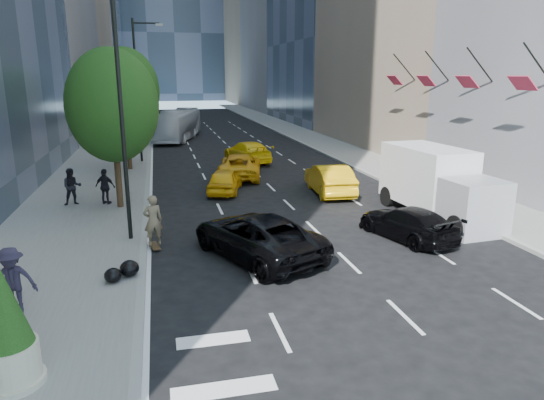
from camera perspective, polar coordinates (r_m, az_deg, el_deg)
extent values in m
plane|color=black|center=(16.92, 5.86, -7.62)|extent=(160.00, 160.00, 0.00)
cube|color=slate|center=(45.37, -17.98, 5.86)|extent=(6.00, 120.00, 0.15)
cube|color=slate|center=(47.71, 5.53, 6.90)|extent=(4.00, 120.00, 0.15)
cylinder|color=black|center=(18.85, -17.35, 10.21)|extent=(0.16, 0.16, 10.00)
cylinder|color=black|center=(36.82, -15.57, 12.13)|extent=(0.16, 0.16, 10.00)
cylinder|color=black|center=(36.94, -14.61, 19.51)|extent=(1.80, 0.12, 0.12)
cube|color=#99998C|center=(36.93, -13.12, 19.44)|extent=(0.50, 0.22, 0.15)
cylinder|color=#312313|center=(24.30, -17.65, 2.85)|extent=(0.30, 0.30, 3.15)
ellipsoid|color=#18330E|center=(23.89, -18.26, 10.51)|extent=(4.20, 4.20, 5.25)
cylinder|color=#312313|center=(34.13, -16.53, 6.32)|extent=(0.30, 0.30, 3.38)
ellipsoid|color=#18330E|center=(33.85, -16.96, 12.17)|extent=(4.50, 4.50, 5.62)
cylinder|color=#312313|center=(47.05, -15.74, 8.21)|extent=(0.30, 0.30, 2.93)
ellipsoid|color=#18330E|center=(46.85, -16.00, 11.88)|extent=(3.90, 3.90, 4.88)
cylinder|color=black|center=(54.90, -14.68, 10.30)|extent=(0.14, 0.14, 5.20)
imported|color=black|center=(54.82, -14.79, 11.96)|extent=(2.48, 0.53, 1.00)
cylinder|color=black|center=(24.93, 28.78, 13.94)|extent=(1.75, 0.08, 1.75)
cube|color=#AA2741|center=(24.50, 27.37, 12.12)|extent=(0.64, 1.30, 0.64)
cylinder|color=black|center=(28.06, 23.25, 14.41)|extent=(1.75, 0.08, 1.75)
cube|color=#AA2741|center=(27.69, 21.96, 12.77)|extent=(0.64, 1.30, 0.64)
cylinder|color=black|center=(31.40, 18.85, 14.68)|extent=(1.75, 0.08, 1.75)
cube|color=#AA2741|center=(31.06, 17.67, 13.21)|extent=(0.64, 1.30, 0.64)
cylinder|color=black|center=(34.87, 15.30, 14.85)|extent=(1.75, 0.08, 1.75)
cube|color=#AA2741|center=(34.57, 14.23, 13.51)|extent=(0.64, 1.30, 0.64)
imported|color=brown|center=(18.58, -13.80, -2.76)|extent=(0.79, 0.60, 1.94)
imported|color=black|center=(17.32, -1.77, -4.22)|extent=(4.69, 6.28, 1.59)
imported|color=black|center=(19.98, 15.59, -2.61)|extent=(2.94, 4.80, 1.30)
imported|color=#EDA80C|center=(26.96, -5.58, 2.30)|extent=(2.63, 4.28, 1.36)
imported|color=#ECAA0C|center=(26.73, 6.78, 2.47)|extent=(2.12, 5.09, 1.64)
imported|color=orange|center=(30.81, -3.80, 4.04)|extent=(3.63, 5.90, 1.53)
imported|color=yellow|center=(36.29, -2.89, 5.68)|extent=(3.24, 5.73, 1.57)
imported|color=silver|center=(49.86, -10.98, 8.68)|extent=(5.34, 11.09, 3.01)
cube|color=silver|center=(23.78, 17.72, 2.82)|extent=(2.67, 4.66, 2.64)
cube|color=gray|center=(21.37, 22.64, -0.78)|extent=(2.39, 2.11, 2.25)
cylinder|color=black|center=(20.61, 20.95, -3.00)|extent=(0.41, 1.00, 0.98)
cylinder|color=black|center=(21.92, 25.20, -2.42)|extent=(0.41, 1.00, 0.98)
cylinder|color=black|center=(24.79, 13.49, 0.43)|extent=(0.41, 1.00, 0.98)
cylinder|color=black|center=(25.89, 17.41, 0.75)|extent=(0.41, 1.00, 0.98)
imported|color=black|center=(25.57, -22.46, 1.45)|extent=(0.99, 0.83, 1.81)
imported|color=black|center=(25.19, -19.02, 1.51)|extent=(1.11, 0.83, 1.75)
imported|color=#241F2E|center=(14.66, -28.24, -8.40)|extent=(1.22, 0.73, 1.86)
cylinder|color=beige|center=(11.78, -28.36, -16.58)|extent=(1.15, 1.15, 0.92)
cone|color=#18330E|center=(11.18, -29.22, -10.47)|extent=(1.03, 1.03, 1.83)
ellipsoid|color=black|center=(16.14, -16.43, -7.72)|extent=(0.61, 0.67, 0.52)
ellipsoid|color=black|center=(15.84, -18.22, -8.42)|extent=(0.53, 0.58, 0.45)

